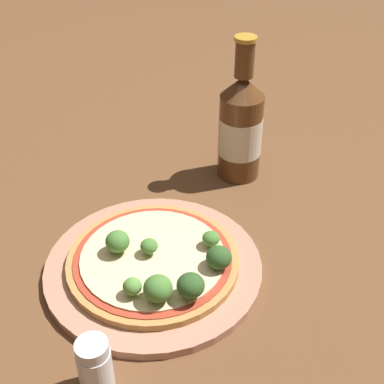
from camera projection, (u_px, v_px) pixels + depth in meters
name	position (u px, v px, depth m)	size (l,w,h in m)	color
ground_plane	(167.00, 262.00, 0.72)	(3.00, 3.00, 0.00)	brown
plate	(154.00, 267.00, 0.70)	(0.28, 0.28, 0.01)	tan
pizza	(153.00, 260.00, 0.69)	(0.22, 0.22, 0.01)	#B77F42
broccoli_floret_0	(219.00, 257.00, 0.66)	(0.03, 0.03, 0.03)	#89A866
broccoli_floret_1	(149.00, 246.00, 0.68)	(0.02, 0.02, 0.02)	#89A866
broccoli_floret_2	(158.00, 289.00, 0.62)	(0.03, 0.03, 0.03)	#89A866
broccoli_floret_3	(191.00, 285.00, 0.62)	(0.03, 0.03, 0.03)	#89A866
broccoli_floret_4	(118.00, 241.00, 0.68)	(0.03, 0.03, 0.03)	#89A866
broccoli_floret_5	(129.00, 285.00, 0.63)	(0.02, 0.02, 0.02)	#89A866
broccoli_floret_6	(211.00, 238.00, 0.70)	(0.02, 0.02, 0.02)	#89A866
beer_bottle	(241.00, 127.00, 0.84)	(0.07, 0.07, 0.23)	#563319
pepper_shaker	(95.00, 367.00, 0.54)	(0.04, 0.04, 0.07)	silver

